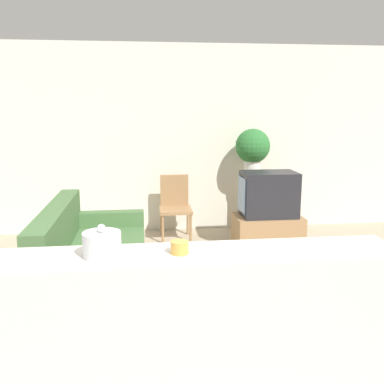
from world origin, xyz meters
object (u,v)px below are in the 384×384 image
television (268,194)px  couch (92,264)px  wooden_chair (175,204)px  potted_plant (253,147)px  decorative_bowl (102,244)px

television → couch: bearing=-151.8°
wooden_chair → potted_plant: potted_plant is taller
potted_plant → wooden_chair: bearing=-175.0°
television → decorative_bowl: bearing=-123.5°
couch → decorative_bowl: 1.81m
potted_plant → television: bearing=-87.5°
couch → television: bearing=28.2°
couch → potted_plant: (2.07, 1.85, 0.95)m
television → decorative_bowl: size_ratio=3.12×
couch → wooden_chair: bearing=61.4°
potted_plant → decorative_bowl: 3.93m
couch → television: (2.10, 1.13, 0.42)m
television → decorative_bowl: decorative_bowl is taller
potted_plant → decorative_bowl: size_ratio=2.72×
wooden_chair → decorative_bowl: decorative_bowl is taller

